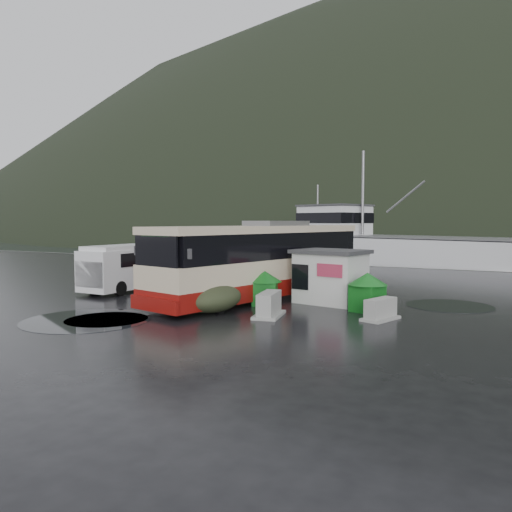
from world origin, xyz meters
The scene contains 13 objects.
ground centered at (0.00, 0.00, 0.00)m, with size 160.00×160.00×0.00m, color black.
harbor_water centered at (0.00, 110.00, 0.00)m, with size 300.00×180.00×0.02m, color black.
quay_edge centered at (0.00, 20.00, 0.00)m, with size 160.00×0.60×1.50m, color #999993.
coach_bus centered at (1.78, 2.07, 0.00)m, with size 3.10×12.44×3.52m, color beige, non-canonical shape.
white_van centered at (-5.15, 1.05, 0.00)m, with size 1.92×5.57×2.32m, color silver, non-canonical shape.
waste_bin_left centered at (2.82, 0.24, 0.00)m, with size 1.02×1.02×1.42m, color #12691B, non-canonical shape.
waste_bin_right centered at (6.97, 0.75, 0.00)m, with size 1.08×1.08×1.51m, color #12691B, non-canonical shape.
dome_tent centered at (1.73, -2.06, 0.00)m, with size 2.00×2.80×1.10m, color #2F3721, non-canonical shape.
ticket_kiosk centered at (5.03, 2.01, 0.00)m, with size 2.91×2.20×2.27m, color silver, non-canonical shape.
jersey_barrier_a centered at (4.06, -1.88, 0.00)m, with size 0.89×1.78×0.89m, color #999993, non-canonical shape.
jersey_barrier_b centered at (7.82, -0.61, 0.00)m, with size 0.77×1.53×0.77m, color #999993, non-canonical shape.
fishing_trawler centered at (2.10, 26.97, 0.00)m, with size 28.95×6.32×11.58m, color silver, non-canonical shape.
puddles centered at (2.04, -2.68, 0.01)m, with size 14.88×13.11×0.01m.
Camera 1 is at (12.07, -18.02, 3.47)m, focal length 35.00 mm.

